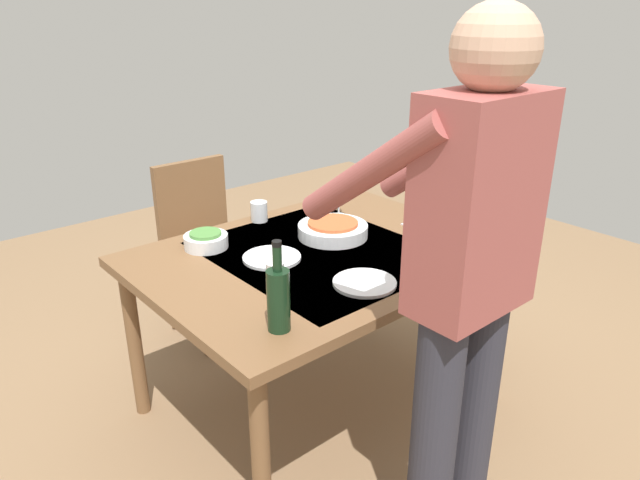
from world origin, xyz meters
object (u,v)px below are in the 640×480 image
object	(u,v)px
dining_table	(320,267)
person_server	(465,277)
water_cup_near_left	(259,211)
water_cup_near_right	(275,275)
wine_glass_left	(339,195)
dinner_plate_far	(365,283)
water_cup_far_left	(448,238)
side_bowl_salad	(206,240)
chair_near	(203,237)
serving_bowl_pasta	(333,229)
dinner_plate_near	(272,258)
wine_bottle	(278,298)

from	to	relation	value
dining_table	person_server	distance (m)	0.86
water_cup_near_left	water_cup_near_right	size ratio (longest dim) A/B	0.99
wine_glass_left	dinner_plate_far	bearing A→B (deg)	55.14
water_cup_far_left	side_bowl_salad	world-z (taller)	water_cup_far_left
chair_near	serving_bowl_pasta	distance (m)	0.88
person_server	side_bowl_salad	world-z (taller)	person_server
water_cup_near_right	water_cup_far_left	world-z (taller)	water_cup_far_left
wine_glass_left	water_cup_near_right	distance (m)	0.77
dinner_plate_far	water_cup_far_left	bearing A→B (deg)	-179.56
wine_glass_left	dinner_plate_near	distance (m)	0.58
water_cup_near_left	wine_bottle	bearing A→B (deg)	58.51
wine_bottle	serving_bowl_pasta	size ratio (longest dim) A/B	0.99
dinner_plate_far	chair_near	bearing A→B (deg)	-92.01
water_cup_far_left	dinner_plate_far	size ratio (longest dim) A/B	0.47
dining_table	dinner_plate_far	distance (m)	0.34
person_server	wine_glass_left	world-z (taller)	person_server
serving_bowl_pasta	dinner_plate_near	world-z (taller)	serving_bowl_pasta
wine_glass_left	water_cup_near_left	distance (m)	0.38
dining_table	water_cup_far_left	size ratio (longest dim) A/B	13.14
water_cup_near_right	dinner_plate_near	distance (m)	0.24
wine_glass_left	side_bowl_salad	size ratio (longest dim) A/B	0.84
chair_near	wine_glass_left	distance (m)	0.81
chair_near	water_cup_near_left	xyz separation A→B (m)	(-0.05, 0.46, 0.26)
chair_near	water_cup_far_left	bearing A→B (deg)	109.14
water_cup_near_left	serving_bowl_pasta	world-z (taller)	water_cup_near_left
person_server	wine_bottle	world-z (taller)	person_server
serving_bowl_pasta	side_bowl_salad	distance (m)	0.54
wine_glass_left	serving_bowl_pasta	bearing A→B (deg)	42.15
water_cup_near_right	wine_bottle	bearing A→B (deg)	55.65
chair_near	wine_glass_left	xyz separation A→B (m)	(-0.37, 0.65, 0.31)
water_cup_near_left	side_bowl_salad	distance (m)	0.37
water_cup_far_left	person_server	bearing A→B (deg)	40.61
wine_bottle	serving_bowl_pasta	distance (m)	0.79
water_cup_near_left	water_cup_far_left	world-z (taller)	water_cup_far_left
dining_table	chair_near	world-z (taller)	chair_near
person_server	wine_glass_left	xyz separation A→B (m)	(-0.48, -1.05, -0.12)
dinner_plate_far	side_bowl_salad	bearing A→B (deg)	-68.83
dining_table	water_cup_near_right	world-z (taller)	water_cup_near_right
side_bowl_salad	serving_bowl_pasta	bearing A→B (deg)	152.23
water_cup_near_left	serving_bowl_pasta	distance (m)	0.39
water_cup_near_left	side_bowl_salad	world-z (taller)	water_cup_near_left
serving_bowl_pasta	dining_table	bearing A→B (deg)	30.50
chair_near	water_cup_near_right	size ratio (longest dim) A/B	9.76
person_server	side_bowl_salad	distance (m)	1.16
dining_table	wine_bottle	distance (m)	0.64
chair_near	dining_table	bearing A→B (deg)	91.74
person_server	dining_table	bearing A→B (deg)	-100.23
dinner_plate_near	dinner_plate_far	bearing A→B (deg)	107.10
water_cup_near_left	dinner_plate_near	bearing A→B (deg)	61.24
wine_glass_left	serving_bowl_pasta	world-z (taller)	wine_glass_left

